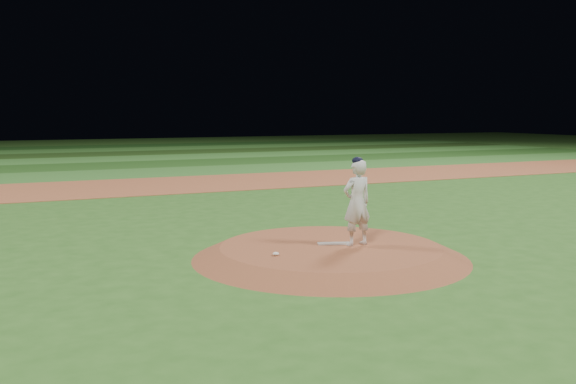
{
  "coord_description": "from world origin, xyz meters",
  "views": [
    {
      "loc": [
        -6.03,
        -11.02,
        2.89
      ],
      "look_at": [
        0.0,
        2.0,
        1.1
      ],
      "focal_mm": 40.0,
      "sensor_mm": 36.0,
      "label": 1
    }
  ],
  "objects_px": {
    "rosin_bag": "(276,254)",
    "pitcher_on_mound": "(357,202)",
    "pitchers_mound": "(330,252)",
    "pitching_rubber": "(334,243)"
  },
  "relations": [
    {
      "from": "pitching_rubber",
      "to": "rosin_bag",
      "type": "height_order",
      "value": "rosin_bag"
    },
    {
      "from": "pitching_rubber",
      "to": "rosin_bag",
      "type": "distance_m",
      "value": 1.54
    },
    {
      "from": "pitchers_mound",
      "to": "pitcher_on_mound",
      "type": "height_order",
      "value": "pitcher_on_mound"
    },
    {
      "from": "rosin_bag",
      "to": "pitchers_mound",
      "type": "bearing_deg",
      "value": 15.11
    },
    {
      "from": "pitching_rubber",
      "to": "rosin_bag",
      "type": "xyz_separation_m",
      "value": [
        -1.48,
        -0.45,
        0.02
      ]
    },
    {
      "from": "pitching_rubber",
      "to": "pitcher_on_mound",
      "type": "height_order",
      "value": "pitcher_on_mound"
    },
    {
      "from": "rosin_bag",
      "to": "pitcher_on_mound",
      "type": "xyz_separation_m",
      "value": [
        1.84,
        0.18,
        0.84
      ]
    },
    {
      "from": "pitchers_mound",
      "to": "pitcher_on_mound",
      "type": "xyz_separation_m",
      "value": [
        0.5,
        -0.18,
        0.99
      ]
    },
    {
      "from": "pitching_rubber",
      "to": "pitcher_on_mound",
      "type": "relative_size",
      "value": 0.37
    },
    {
      "from": "rosin_bag",
      "to": "pitcher_on_mound",
      "type": "relative_size",
      "value": 0.07
    }
  ]
}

